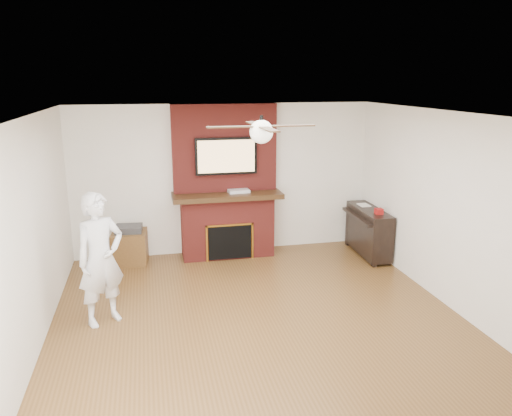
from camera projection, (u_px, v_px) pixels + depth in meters
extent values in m
cube|color=#573819|center=(261.00, 330.00, 6.10)|extent=(5.36, 5.86, 0.18)
cube|color=white|center=(261.00, 107.00, 5.42)|extent=(5.36, 5.86, 0.18)
cube|color=silver|center=(223.00, 178.00, 8.44)|extent=(5.36, 0.18, 2.50)
cube|color=silver|center=(365.00, 353.00, 3.07)|extent=(5.36, 0.18, 2.50)
cube|color=silver|center=(20.00, 240.00, 5.22)|extent=(0.18, 5.86, 2.50)
cube|color=silver|center=(460.00, 212.00, 6.30)|extent=(0.18, 5.86, 2.50)
cube|color=maroon|center=(227.00, 226.00, 8.31)|extent=(1.50, 0.50, 1.00)
cube|color=black|center=(227.00, 195.00, 8.14)|extent=(1.78, 0.64, 0.08)
cube|color=maroon|center=(225.00, 148.00, 8.13)|extent=(1.70, 0.20, 1.42)
cube|color=black|center=(230.00, 242.00, 8.12)|extent=(0.70, 0.06, 0.55)
cube|color=#BF8C2D|center=(230.00, 225.00, 8.04)|extent=(0.78, 0.02, 0.03)
cube|color=#BF8C2D|center=(207.00, 244.00, 8.03)|extent=(0.03, 0.02, 0.61)
cube|color=#BF8C2D|center=(252.00, 241.00, 8.19)|extent=(0.03, 0.02, 0.61)
cube|color=black|center=(226.00, 156.00, 8.02)|extent=(1.00, 0.07, 0.60)
cube|color=#EEBE7E|center=(226.00, 156.00, 7.98)|extent=(0.92, 0.01, 0.52)
cylinder|color=black|center=(261.00, 122.00, 5.46)|extent=(0.04, 0.04, 0.14)
sphere|color=white|center=(261.00, 132.00, 5.49)|extent=(0.26, 0.26, 0.26)
cube|color=black|center=(290.00, 126.00, 5.54)|extent=(0.55, 0.11, 0.01)
cube|color=black|center=(255.00, 124.00, 5.78)|extent=(0.11, 0.55, 0.01)
cube|color=black|center=(232.00, 127.00, 5.40)|extent=(0.55, 0.11, 0.01)
cube|color=black|center=(269.00, 129.00, 5.16)|extent=(0.11, 0.55, 0.01)
imported|color=silver|center=(101.00, 259.00, 5.91)|extent=(0.71, 0.65, 1.62)
cube|color=brown|center=(130.00, 247.00, 8.02)|extent=(0.58, 0.58, 0.52)
cube|color=#313133|center=(129.00, 229.00, 7.94)|extent=(0.44, 0.36, 0.10)
cube|color=black|center=(368.00, 231.00, 8.34)|extent=(0.41, 1.23, 0.75)
cube|color=black|center=(375.00, 247.00, 7.82)|extent=(0.06, 0.09, 0.66)
cube|color=black|center=(348.00, 227.00, 8.85)|extent=(0.06, 0.09, 0.66)
cube|color=black|center=(358.00, 217.00, 8.23)|extent=(0.18, 1.13, 0.05)
cube|color=silver|center=(364.00, 205.00, 8.46)|extent=(0.17, 0.23, 0.01)
cube|color=#9D1413|center=(379.00, 211.00, 7.92)|extent=(0.11, 0.11, 0.09)
cube|color=silver|center=(239.00, 191.00, 8.15)|extent=(0.35, 0.22, 0.05)
cylinder|color=orange|center=(218.00, 256.00, 8.22)|extent=(0.07, 0.07, 0.11)
cylinder|color=#598D38|center=(233.00, 254.00, 8.31)|extent=(0.07, 0.07, 0.09)
cylinder|color=beige|center=(232.00, 255.00, 8.26)|extent=(0.09, 0.09, 0.11)
cylinder|color=#316494|center=(245.00, 256.00, 8.29)|extent=(0.06, 0.06, 0.07)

